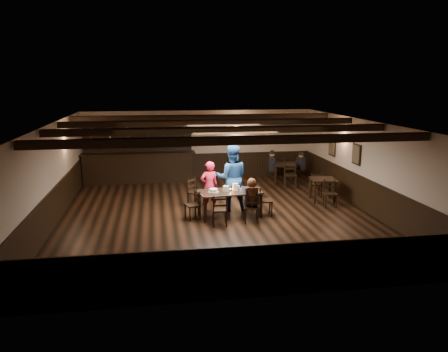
{
  "coord_description": "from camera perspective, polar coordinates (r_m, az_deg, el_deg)",
  "views": [
    {
      "loc": [
        -1.71,
        -12.07,
        3.86
      ],
      "look_at": [
        0.24,
        0.2,
        1.12
      ],
      "focal_mm": 35.0,
      "sensor_mm": 36.0,
      "label": 1
    }
  ],
  "objects": [
    {
      "name": "bg_patron_left",
      "position": [
        16.7,
        6.28,
        2.01
      ],
      "size": [
        0.3,
        0.42,
        0.79
      ],
      "color": "black",
      "rests_on": "ground"
    },
    {
      "name": "back_table_a",
      "position": [
        14.43,
        12.79,
        -0.74
      ],
      "size": [
        0.88,
        0.88,
        0.75
      ],
      "color": "black",
      "rests_on": "ground"
    },
    {
      "name": "menu_red",
      "position": [
        12.58,
        3.21,
        -1.87
      ],
      "size": [
        0.32,
        0.29,
        0.0
      ],
      "primitive_type": "cube",
      "rotation": [
        0.0,
        0.0,
        0.45
      ],
      "color": "maroon",
      "rests_on": "dining_table"
    },
    {
      "name": "chair_near_left",
      "position": [
        11.71,
        -0.55,
        -4.21
      ],
      "size": [
        0.43,
        0.41,
        0.87
      ],
      "color": "black",
      "rests_on": "ground"
    },
    {
      "name": "chair_end_left",
      "position": [
        12.36,
        -3.84,
        -3.45
      ],
      "size": [
        0.47,
        0.48,
        0.82
      ],
      "color": "black",
      "rests_on": "ground"
    },
    {
      "name": "plate_stack_a",
      "position": [
        12.42,
        0.27,
        -1.67
      ],
      "size": [
        0.17,
        0.17,
        0.16
      ],
      "primitive_type": "cylinder",
      "color": "white",
      "rests_on": "dining_table"
    },
    {
      "name": "chair_end_right",
      "position": [
        12.65,
        5.04,
        -2.9
      ],
      "size": [
        0.44,
        0.46,
        0.9
      ],
      "color": "black",
      "rests_on": "ground"
    },
    {
      "name": "bar_counter",
      "position": [
        17.09,
        -11.08,
        1.63
      ],
      "size": [
        4.32,
        0.7,
        2.2
      ],
      "color": "black",
      "rests_on": "ground"
    },
    {
      "name": "man_blue",
      "position": [
        13.05,
        0.98,
        -0.22
      ],
      "size": [
        1.07,
        0.89,
        2.0
      ],
      "primitive_type": "imported",
      "rotation": [
        0.0,
        0.0,
        3.0
      ],
      "color": "navy",
      "rests_on": "ground"
    },
    {
      "name": "room_shell",
      "position": [
        12.41,
        -0.95,
        2.63
      ],
      "size": [
        9.02,
        10.02,
        2.71
      ],
      "color": "beige",
      "rests_on": "ground"
    },
    {
      "name": "back_table_b",
      "position": [
        16.75,
        7.93,
        1.28
      ],
      "size": [
        1.06,
        1.06,
        0.75
      ],
      "color": "black",
      "rests_on": "ground"
    },
    {
      "name": "chair_near_right",
      "position": [
        12.01,
        3.62,
        -3.86
      ],
      "size": [
        0.43,
        0.41,
        0.85
      ],
      "color": "black",
      "rests_on": "ground"
    },
    {
      "name": "ground",
      "position": [
        12.79,
        -0.94,
        -5.13
      ],
      "size": [
        10.0,
        10.0,
        0.0
      ],
      "primitive_type": "plane",
      "color": "black",
      "rests_on": "ground"
    },
    {
      "name": "pepper_shaker",
      "position": [
        12.47,
        2.62,
        -1.77
      ],
      "size": [
        0.04,
        0.04,
        0.1
      ],
      "primitive_type": "cylinder",
      "color": "#A5A8AD",
      "rests_on": "dining_table"
    },
    {
      "name": "drink_glass",
      "position": [
        12.68,
        1.92,
        -1.5
      ],
      "size": [
        0.07,
        0.07,
        0.11
      ],
      "primitive_type": "cylinder",
      "color": "silver",
      "rests_on": "dining_table"
    },
    {
      "name": "dining_table",
      "position": [
        12.49,
        0.74,
        -2.29
      ],
      "size": [
        1.86,
        1.09,
        0.75
      ],
      "color": "black",
      "rests_on": "ground"
    },
    {
      "name": "bg_patron_right",
      "position": [
        16.98,
        10.02,
        1.93
      ],
      "size": [
        0.24,
        0.36,
        0.71
      ],
      "color": "black",
      "rests_on": "ground"
    },
    {
      "name": "woman_pink",
      "position": [
        13.01,
        -1.93,
        -1.36
      ],
      "size": [
        0.62,
        0.47,
        1.52
      ],
      "primitive_type": "imported",
      "rotation": [
        0.0,
        0.0,
        3.35
      ],
      "color": "#DF1B44",
      "rests_on": "ground"
    },
    {
      "name": "chair_far_pushed",
      "position": [
        13.62,
        -3.98,
        -1.8
      ],
      "size": [
        0.57,
        0.57,
        0.89
      ],
      "color": "black",
      "rests_on": "ground"
    },
    {
      "name": "salt_shaker",
      "position": [
        12.43,
        2.19,
        -1.81
      ],
      "size": [
        0.04,
        0.04,
        0.1
      ],
      "primitive_type": "cylinder",
      "color": "silver",
      "rests_on": "dining_table"
    },
    {
      "name": "tea_light",
      "position": [
        12.56,
        0.83,
        -1.78
      ],
      "size": [
        0.06,
        0.06,
        0.06
      ],
      "color": "#A5A8AD",
      "rests_on": "dining_table"
    },
    {
      "name": "cake",
      "position": [
        12.38,
        -1.39,
        -1.91
      ],
      "size": [
        0.29,
        0.29,
        0.09
      ],
      "color": "white",
      "rests_on": "dining_table"
    },
    {
      "name": "menu_blue",
      "position": [
        12.77,
        2.86,
        -1.65
      ],
      "size": [
        0.37,
        0.28,
        0.0
      ],
      "primitive_type": "cube",
      "rotation": [
        0.0,
        0.0,
        0.13
      ],
      "color": "#0F1D4C",
      "rests_on": "dining_table"
    },
    {
      "name": "seated_person",
      "position": [
        11.97,
        3.62,
        -2.26
      ],
      "size": [
        0.34,
        0.5,
        0.82
      ],
      "color": "black",
      "rests_on": "ground"
    },
    {
      "name": "plate_stack_b",
      "position": [
        12.58,
        1.48,
        -1.4
      ],
      "size": [
        0.17,
        0.17,
        0.2
      ],
      "primitive_type": "cylinder",
      "color": "white",
      "rests_on": "dining_table"
    }
  ]
}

